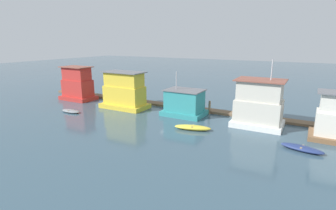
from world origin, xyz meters
TOP-DOWN VIEW (x-y plane):
  - ground_plane at (0.00, 0.00)m, footprint 200.00×200.00m
  - dock_walkway at (0.00, 3.36)m, footprint 51.00×1.66m
  - houseboat_red at (-17.49, 0.10)m, footprint 5.51×3.55m
  - houseboat_yellow at (-7.38, -0.55)m, footprint 6.67×3.72m
  - houseboat_teal at (1.72, 0.27)m, footprint 5.32×3.96m
  - houseboat_white at (10.93, 0.23)m, footprint 5.47×4.08m
  - dinghy_grey at (-12.23, -6.09)m, footprint 3.04×1.20m
  - dinghy_yellow at (5.08, -4.58)m, footprint 4.14×2.11m
  - dinghy_navy at (15.76, -4.96)m, footprint 3.74×1.82m
  - mooring_post_near_right at (4.43, 2.28)m, footprint 0.28×0.28m

SIDE VIEW (x-z plane):
  - ground_plane at x=0.00m, z-range 0.00..0.00m
  - dock_walkway at x=0.00m, z-range 0.00..0.30m
  - dinghy_grey at x=-12.23m, z-range 0.00..0.36m
  - dinghy_navy at x=15.76m, z-range 0.00..0.45m
  - dinghy_yellow at x=5.08m, z-range 0.00..0.53m
  - mooring_post_near_right at x=4.43m, z-range 0.00..1.76m
  - houseboat_teal at x=1.72m, z-range -1.22..4.37m
  - houseboat_yellow at x=-7.38m, z-range -0.24..4.98m
  - houseboat_red at x=-17.49m, z-range -0.26..5.13m
  - houseboat_white at x=10.93m, z-range -1.27..6.26m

